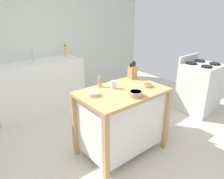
# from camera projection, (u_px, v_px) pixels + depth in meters

# --- Properties ---
(ground_plane) EXTENTS (6.32, 6.32, 0.00)m
(ground_plane) POSITION_uv_depth(u_px,v_px,m) (110.00, 157.00, 2.78)
(ground_plane) COLOR beige
(ground_plane) RESTS_ON ground
(wall_back) EXTENTS (5.32, 0.10, 2.60)m
(wall_back) POSITION_uv_depth(u_px,v_px,m) (33.00, 38.00, 3.98)
(wall_back) COLOR silver
(wall_back) RESTS_ON ground
(kitchen_island) EXTENTS (1.09, 0.71, 0.90)m
(kitchen_island) POSITION_uv_depth(u_px,v_px,m) (122.00, 118.00, 2.72)
(kitchen_island) COLOR tan
(kitchen_island) RESTS_ON ground
(knife_block) EXTENTS (0.11, 0.09, 0.25)m
(knife_block) POSITION_uv_depth(u_px,v_px,m) (132.00, 72.00, 2.98)
(knife_block) COLOR tan
(knife_block) RESTS_ON kitchen_island
(bowl_ceramic_wide) EXTENTS (0.16, 0.16, 0.06)m
(bowl_ceramic_wide) POSITION_uv_depth(u_px,v_px,m) (136.00, 94.00, 2.40)
(bowl_ceramic_wide) COLOR tan
(bowl_ceramic_wide) RESTS_ON kitchen_island
(bowl_ceramic_small) EXTENTS (0.12, 0.12, 0.03)m
(bowl_ceramic_small) POSITION_uv_depth(u_px,v_px,m) (148.00, 85.00, 2.69)
(bowl_ceramic_small) COLOR tan
(bowl_ceramic_small) RESTS_ON kitchen_island
(bowl_stoneware_deep) EXTENTS (0.14, 0.14, 0.04)m
(bowl_stoneware_deep) POSITION_uv_depth(u_px,v_px,m) (93.00, 94.00, 2.42)
(bowl_stoneware_deep) COLOR beige
(bowl_stoneware_deep) RESTS_ON kitchen_island
(drinking_cup) EXTENTS (0.07, 0.07, 0.10)m
(drinking_cup) POSITION_uv_depth(u_px,v_px,m) (114.00, 85.00, 2.62)
(drinking_cup) COLOR silver
(drinking_cup) RESTS_ON kitchen_island
(pepper_grinder) EXTENTS (0.04, 0.04, 0.15)m
(pepper_grinder) POSITION_uv_depth(u_px,v_px,m) (100.00, 82.00, 2.67)
(pepper_grinder) COLOR tan
(pepper_grinder) RESTS_ON kitchen_island
(trash_bin) EXTENTS (0.36, 0.28, 0.63)m
(trash_bin) POSITION_uv_depth(u_px,v_px,m) (156.00, 112.00, 3.29)
(trash_bin) COLOR #B7B2A8
(trash_bin) RESTS_ON ground
(sink_counter) EXTENTS (1.64, 0.60, 0.91)m
(sink_counter) POSITION_uv_depth(u_px,v_px,m) (40.00, 86.00, 3.97)
(sink_counter) COLOR white
(sink_counter) RESTS_ON ground
(sink_faucet) EXTENTS (0.02, 0.02, 0.22)m
(sink_faucet) POSITION_uv_depth(u_px,v_px,m) (33.00, 55.00, 3.86)
(sink_faucet) COLOR #B7BCC1
(sink_faucet) RESTS_ON sink_counter
(bottle_dish_soap) EXTENTS (0.05, 0.05, 0.24)m
(bottle_dish_soap) POSITION_uv_depth(u_px,v_px,m) (65.00, 51.00, 4.22)
(bottle_dish_soap) COLOR yellow
(bottle_dish_soap) RESTS_ON sink_counter
(stove) EXTENTS (0.60, 0.60, 1.03)m
(stove) POSITION_uv_depth(u_px,v_px,m) (199.00, 88.00, 3.85)
(stove) COLOR silver
(stove) RESTS_ON ground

